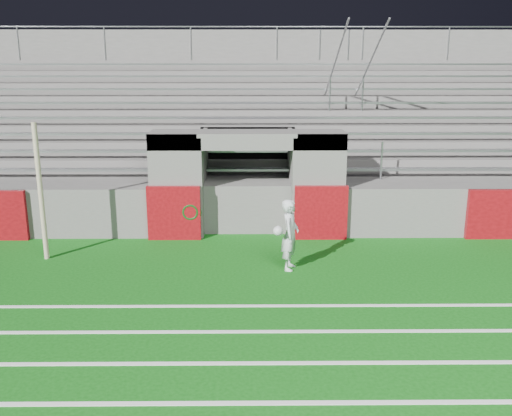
{
  "coord_description": "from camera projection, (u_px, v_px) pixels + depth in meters",
  "views": [
    {
      "loc": [
        0.1,
        -10.52,
        4.37
      ],
      "look_at": [
        0.2,
        1.8,
        1.1
      ],
      "focal_mm": 40.0,
      "sensor_mm": 36.0,
      "label": 1
    }
  ],
  "objects": [
    {
      "name": "goalkeeper_with_ball",
      "position": [
        290.0,
        235.0,
        11.95
      ],
      "size": [
        0.61,
        0.68,
        1.52
      ],
      "color": "silver",
      "rests_on": "ground"
    },
    {
      "name": "field_post",
      "position": [
        41.0,
        192.0,
        12.39
      ],
      "size": [
        0.11,
        0.11,
        3.04
      ],
      "primitive_type": "cylinder",
      "color": "#C0AE8F",
      "rests_on": "ground"
    },
    {
      "name": "stadium_structure",
      "position": [
        248.0,
        148.0,
        18.61
      ],
      "size": [
        26.0,
        8.48,
        5.42
      ],
      "color": "#5A5755",
      "rests_on": "ground"
    },
    {
      "name": "hose_coil",
      "position": [
        190.0,
        212.0,
        13.93
      ],
      "size": [
        0.54,
        0.14,
        0.54
      ],
      "color": "#0C3D13",
      "rests_on": "ground"
    },
    {
      "name": "ground",
      "position": [
        247.0,
        285.0,
        11.29
      ],
      "size": [
        90.0,
        90.0,
        0.0
      ],
      "primitive_type": "plane",
      "color": "#0D500F",
      "rests_on": "ground"
    }
  ]
}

